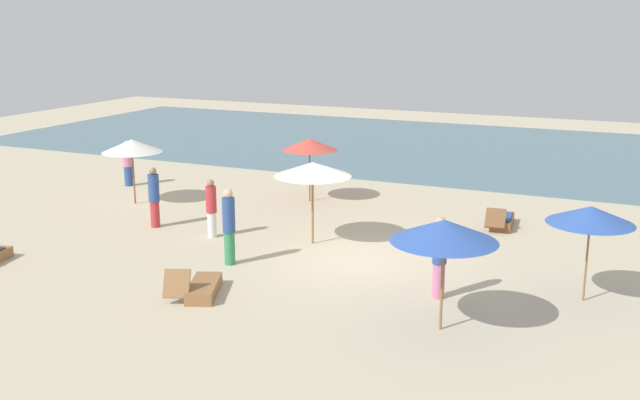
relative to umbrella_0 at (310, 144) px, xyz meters
name	(u,v)px	position (x,y,z in m)	size (l,w,h in m)	color
ground_plane	(353,259)	(3.63, -5.15, -1.94)	(60.00, 60.00, 0.00)	beige
ocean_water	(490,151)	(3.63, 11.85, -1.91)	(48.00, 16.00, 0.06)	slate
umbrella_0	(310,144)	(0.00, 0.00, 0.00)	(1.85, 1.85, 2.15)	brown
umbrella_1	(591,215)	(9.33, -5.74, 0.01)	(1.87, 1.87, 2.15)	olive
umbrella_2	(132,146)	(-5.19, -2.69, 0.00)	(1.97, 1.97, 2.16)	brown
umbrella_3	(313,169)	(2.11, -4.34, 0.14)	(2.12, 2.12, 2.28)	olive
umbrella_4	(444,231)	(6.86, -8.54, 0.11)	(2.13, 2.13, 2.28)	olive
lounger_0	(501,221)	(6.53, -0.54, -1.77)	(0.76, 1.76, 0.66)	brown
lounger_2	(201,288)	(1.46, -8.92, -1.77)	(1.17, 1.75, 0.73)	olive
person_0	(211,208)	(-0.75, -4.95, -1.09)	(0.42, 0.42, 1.67)	white
person_1	(154,197)	(-2.85, -4.75, -1.03)	(0.36, 0.36, 1.80)	#BF3338
person_2	(128,163)	(-7.08, -0.60, -1.11)	(0.47, 0.47, 1.68)	#2D4C8C
person_3	(439,257)	(6.36, -6.89, -0.99)	(0.32, 0.32, 1.87)	#D17299
person_4	(229,226)	(0.94, -6.79, -0.94)	(0.45, 0.45, 1.95)	#338C59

